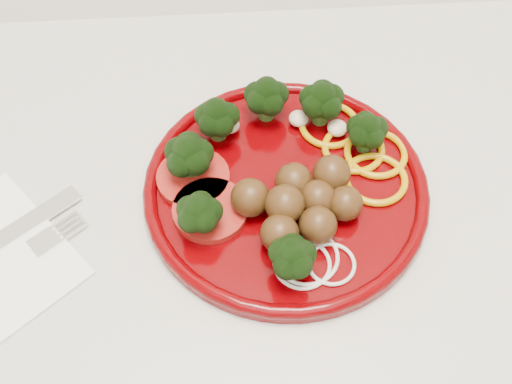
{
  "coord_description": "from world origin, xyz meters",
  "views": [
    {
      "loc": [
        0.12,
        1.36,
        1.42
      ],
      "look_at": [
        0.14,
        1.71,
        0.92
      ],
      "focal_mm": 45.0,
      "sensor_mm": 36.0,
      "label": 1
    }
  ],
  "objects": [
    {
      "name": "plate",
      "position": [
        0.17,
        1.73,
        0.92
      ],
      "size": [
        0.28,
        0.28,
        0.06
      ],
      "rotation": [
        0.0,
        0.0,
        0.13
      ],
      "color": "#490002",
      "rests_on": "counter"
    },
    {
      "name": "counter",
      "position": [
        0.0,
        1.7,
        0.45
      ],
      "size": [
        2.4,
        0.6,
        0.9
      ],
      "color": "beige",
      "rests_on": "ground"
    }
  ]
}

